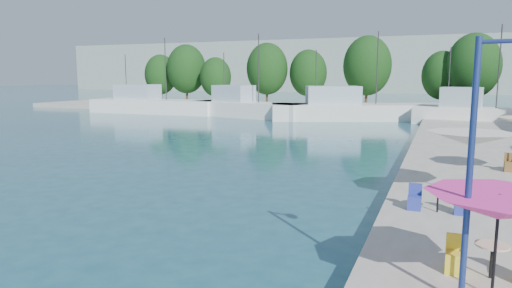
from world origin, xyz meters
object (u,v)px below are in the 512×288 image
at_px(trawler_03, 354,110).
at_px(trawler_04, 477,115).
at_px(trawler_01, 152,105).
at_px(trawler_02, 246,108).
at_px(umbrella_white, 471,139).
at_px(street_lamp, 493,123).
at_px(umbrella_pink, 499,207).

bearing_deg(trawler_03, trawler_04, -27.68).
relative_size(trawler_03, trawler_04, 1.53).
relative_size(trawler_01, trawler_02, 1.13).
height_order(trawler_02, trawler_04, same).
relative_size(trawler_04, umbrella_white, 4.25).
relative_size(umbrella_white, street_lamp, 0.61).
bearing_deg(trawler_01, trawler_03, -0.66).
bearing_deg(umbrella_white, trawler_03, 106.79).
relative_size(umbrella_pink, umbrella_white, 0.91).
height_order(trawler_02, street_lamp, trawler_02).
distance_m(trawler_01, trawler_02, 13.95).
distance_m(trawler_04, umbrella_pink, 40.83).
xyz_separation_m(trawler_01, trawler_03, (26.73, 0.55, -0.00)).
bearing_deg(trawler_03, trawler_01, 160.21).
distance_m(trawler_01, umbrella_white, 49.67).
height_order(trawler_02, trawler_03, same).
height_order(trawler_03, umbrella_pink, trawler_03).
relative_size(umbrella_pink, street_lamp, 0.56).
bearing_deg(umbrella_pink, street_lamp, -115.50).
bearing_deg(trawler_04, street_lamp, -84.55).
height_order(trawler_03, umbrella_white, trawler_03).
distance_m(trawler_04, street_lamp, 41.47).
bearing_deg(umbrella_pink, trawler_04, 86.83).
bearing_deg(street_lamp, trawler_03, 109.84).
distance_m(trawler_03, trawler_04, 12.60).
xyz_separation_m(trawler_02, umbrella_white, (22.97, -32.57, 1.58)).
xyz_separation_m(trawler_01, umbrella_white, (36.91, -33.20, 1.59)).
bearing_deg(trawler_01, trawler_02, -4.41).
bearing_deg(trawler_04, umbrella_white, -85.20).
xyz_separation_m(umbrella_pink, street_lamp, (-0.26, -0.55, 1.66)).
xyz_separation_m(trawler_02, trawler_04, (25.30, -0.30, 0.00)).
relative_size(trawler_02, umbrella_pink, 5.67).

